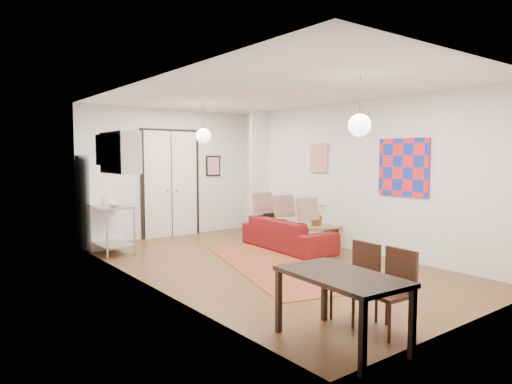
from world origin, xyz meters
TOP-DOWN VIEW (x-y plane):
  - floor at (0.00, 0.00)m, footprint 7.00×7.00m
  - ceiling at (0.00, 0.00)m, footprint 4.20×7.00m
  - wall_back at (0.00, 3.50)m, footprint 4.20×0.02m
  - wall_front at (0.00, -3.50)m, footprint 4.20×0.02m
  - wall_left at (-2.10, 0.00)m, footprint 0.02×7.00m
  - wall_right at (2.10, 0.00)m, footprint 0.02×7.00m
  - double_doors at (0.00, 3.46)m, footprint 1.44×0.06m
  - stub_partition at (1.85, 2.55)m, footprint 0.50×0.10m
  - wall_cabinet at (-1.92, 1.50)m, footprint 0.35×1.00m
  - painting_popart at (2.08, -1.25)m, footprint 0.05×1.00m
  - painting_abstract at (2.08, 0.80)m, footprint 0.05×0.50m
  - poster_back at (1.15, 3.47)m, footprint 0.40×0.03m
  - print_left at (-2.07, 2.00)m, footprint 0.03×0.44m
  - pendant_back at (0.00, 2.00)m, footprint 0.30×0.30m
  - pendant_front at (0.00, -2.00)m, footprint 0.30×0.30m
  - kilim_rug at (0.08, -0.16)m, footprint 2.44×4.00m
  - sofa at (1.16, 0.74)m, footprint 2.18×0.99m
  - coffee_table at (1.69, 0.52)m, footprint 1.09×0.77m
  - potted_plant at (1.75, 0.52)m, footprint 0.46×0.42m
  - kitchen_counter at (-1.75, 2.57)m, footprint 0.61×1.20m
  - bowl at (-1.75, 2.27)m, footprint 0.22×0.22m
  - soap_bottle at (-1.75, 2.82)m, footprint 0.09×0.09m
  - fridge at (-1.75, 3.15)m, footprint 0.73×0.73m
  - dining_table at (-1.47, -3.04)m, footprint 0.81×1.32m
  - dining_chair_near at (-0.87, -2.60)m, footprint 0.45×0.60m
  - dining_chair_far at (-0.87, -3.06)m, footprint 0.45×0.60m
  - black_side_chair at (1.47, 1.97)m, footprint 0.40×0.40m

SIDE VIEW (x-z plane):
  - floor at x=0.00m, z-range 0.00..0.00m
  - kilim_rug at x=0.08m, z-range 0.00..0.01m
  - sofa at x=1.16m, z-range 0.00..0.62m
  - coffee_table at x=1.69m, z-range 0.16..0.60m
  - black_side_chair at x=1.47m, z-range 0.06..0.85m
  - dining_chair_near at x=-0.87m, z-range 0.07..0.94m
  - dining_chair_far at x=-0.87m, z-range 0.07..0.94m
  - kitchen_counter at x=-1.75m, z-range 0.13..1.04m
  - dining_table at x=-1.47m, z-range 0.27..0.98m
  - potted_plant at x=1.75m, z-range 0.44..0.87m
  - fridge at x=-1.75m, z-range 0.00..1.86m
  - bowl at x=-1.75m, z-range 0.91..0.96m
  - soap_bottle at x=-1.75m, z-range 0.91..1.10m
  - double_doors at x=0.00m, z-range -0.05..2.45m
  - wall_back at x=0.00m, z-range 0.00..2.90m
  - wall_front at x=0.00m, z-range 0.00..2.90m
  - wall_left at x=-2.10m, z-range 0.00..2.90m
  - wall_right at x=2.10m, z-range 0.00..2.90m
  - stub_partition at x=1.85m, z-range 0.00..2.90m
  - poster_back at x=1.15m, z-range 1.35..1.85m
  - painting_popart at x=2.08m, z-range 1.15..2.15m
  - painting_abstract at x=2.08m, z-range 1.50..2.10m
  - wall_cabinet at x=-1.92m, z-range 1.55..2.25m
  - print_left at x=-2.07m, z-range 1.68..2.22m
  - pendant_back at x=0.00m, z-range 1.85..2.65m
  - pendant_front at x=0.00m, z-range 1.85..2.65m
  - ceiling at x=0.00m, z-range 2.89..2.91m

